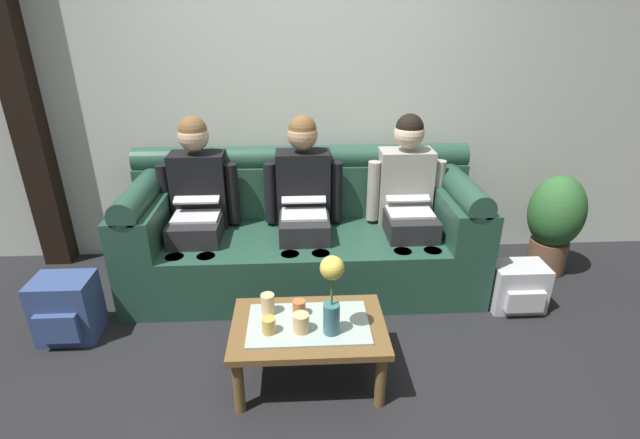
% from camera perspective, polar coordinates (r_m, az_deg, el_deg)
% --- Properties ---
extents(ground_plane, '(14.00, 14.00, 0.00)m').
position_cam_1_polar(ground_plane, '(2.64, -1.27, -20.45)').
color(ground_plane, black).
extents(back_wall_patterned, '(6.00, 0.12, 2.90)m').
position_cam_1_polar(back_wall_patterned, '(3.60, -2.39, 17.68)').
color(back_wall_patterned, silver).
rests_on(back_wall_patterned, ground_plane).
extents(timber_pillar, '(0.20, 0.20, 2.90)m').
position_cam_1_polar(timber_pillar, '(3.98, -33.19, 14.59)').
color(timber_pillar, black).
rests_on(timber_pillar, ground_plane).
extents(couch, '(2.45, 0.88, 0.96)m').
position_cam_1_polar(couch, '(3.39, -1.95, -1.85)').
color(couch, '#234738').
rests_on(couch, ground_plane).
extents(person_left, '(0.56, 0.67, 1.22)m').
position_cam_1_polar(person_left, '(3.34, -14.83, 2.37)').
color(person_left, '#232326').
rests_on(person_left, ground_plane).
extents(person_middle, '(0.56, 0.67, 1.22)m').
position_cam_1_polar(person_middle, '(3.27, -2.02, 2.70)').
color(person_middle, '#232326').
rests_on(person_middle, ground_plane).
extents(person_right, '(0.56, 0.67, 1.22)m').
position_cam_1_polar(person_right, '(3.36, 10.71, 2.89)').
color(person_right, '#232326').
rests_on(person_right, ground_plane).
extents(coffee_table, '(0.81, 0.53, 0.37)m').
position_cam_1_polar(coffee_table, '(2.52, -1.42, -13.64)').
color(coffee_table, brown).
rests_on(coffee_table, ground_plane).
extents(flower_vase, '(0.12, 0.12, 0.43)m').
position_cam_1_polar(flower_vase, '(2.28, 1.46, -8.62)').
color(flower_vase, '#336672').
rests_on(flower_vase, coffee_table).
extents(cup_near_left, '(0.08, 0.08, 0.10)m').
position_cam_1_polar(cup_near_left, '(2.41, -2.35, -12.57)').
color(cup_near_left, '#DBB77A').
rests_on(cup_near_left, coffee_table).
extents(cup_near_right, '(0.07, 0.07, 0.09)m').
position_cam_1_polar(cup_near_right, '(2.52, -2.59, -10.79)').
color(cup_near_right, '#B26633').
rests_on(cup_near_right, coffee_table).
extents(cup_far_center, '(0.07, 0.07, 0.08)m').
position_cam_1_polar(cup_far_center, '(2.41, -6.31, -12.80)').
color(cup_far_center, gold).
rests_on(cup_far_center, coffee_table).
extents(cup_far_left, '(0.07, 0.07, 0.12)m').
position_cam_1_polar(cup_far_left, '(2.54, -6.44, -10.28)').
color(cup_far_left, '#DBB77A').
rests_on(cup_far_left, coffee_table).
extents(backpack_right, '(0.36, 0.28, 0.32)m').
position_cam_1_polar(backpack_right, '(3.43, 23.07, -7.64)').
color(backpack_right, '#B7B7BC').
rests_on(backpack_right, ground_plane).
extents(backpack_left, '(0.35, 0.30, 0.41)m').
position_cam_1_polar(backpack_left, '(3.26, -28.68, -9.64)').
color(backpack_left, '#33477A').
rests_on(backpack_left, ground_plane).
extents(potted_plant, '(0.40, 0.40, 0.78)m').
position_cam_1_polar(potted_plant, '(3.89, 26.89, -0.06)').
color(potted_plant, brown).
rests_on(potted_plant, ground_plane).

